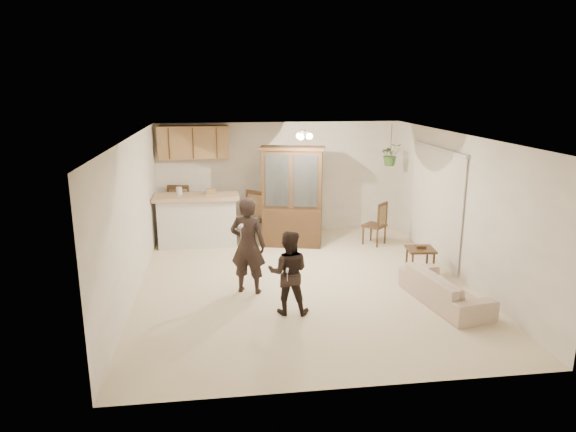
{
  "coord_description": "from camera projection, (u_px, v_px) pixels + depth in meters",
  "views": [
    {
      "loc": [
        -1.33,
        -8.21,
        3.31
      ],
      "look_at": [
        -0.19,
        0.4,
        1.08
      ],
      "focal_mm": 32.0,
      "sensor_mm": 36.0,
      "label": 1
    }
  ],
  "objects": [
    {
      "name": "wall_front",
      "position": [
        351.0,
        284.0,
        5.45
      ],
      "size": [
        5.5,
        0.02,
        2.5
      ],
      "primitive_type": "cube",
      "color": "white",
      "rests_on": "ground"
    },
    {
      "name": "wall_left",
      "position": [
        133.0,
        217.0,
        8.22
      ],
      "size": [
        0.02,
        6.5,
        2.5
      ],
      "primitive_type": "cube",
      "color": "white",
      "rests_on": "ground"
    },
    {
      "name": "wall_right",
      "position": [
        458.0,
        207.0,
        8.92
      ],
      "size": [
        0.02,
        6.5,
        2.5
      ],
      "primitive_type": "cube",
      "color": "white",
      "rests_on": "ground"
    },
    {
      "name": "side_table",
      "position": [
        420.0,
        262.0,
        9.08
      ],
      "size": [
        0.51,
        0.51,
        0.57
      ],
      "rotation": [
        0.0,
        0.0,
        -0.1
      ],
      "color": "#342013",
      "rests_on": "floor"
    },
    {
      "name": "plant_cord",
      "position": [
        391.0,
        139.0,
        10.93
      ],
      "size": [
        0.01,
        0.01,
        0.65
      ],
      "primitive_type": "cylinder",
      "color": "black",
      "rests_on": "ceiling"
    },
    {
      "name": "floor",
      "position": [
        302.0,
        281.0,
        8.88
      ],
      "size": [
        6.5,
        6.5,
        0.0
      ],
      "primitive_type": "plane",
      "color": "beige",
      "rests_on": "ground"
    },
    {
      "name": "controller_adult",
      "position": [
        241.0,
        226.0,
        7.78
      ],
      "size": [
        0.09,
        0.14,
        0.04
      ],
      "primitive_type": "cube",
      "rotation": [
        0.0,
        0.0,
        2.81
      ],
      "color": "white",
      "rests_on": "adult"
    },
    {
      "name": "china_hutch",
      "position": [
        292.0,
        198.0,
        10.66
      ],
      "size": [
        1.4,
        0.8,
        2.09
      ],
      "rotation": [
        0.0,
        0.0,
        -0.23
      ],
      "color": "#342013",
      "rests_on": "floor"
    },
    {
      "name": "bar_top",
      "position": [
        196.0,
        197.0,
        10.64
      ],
      "size": [
        1.75,
        0.7,
        0.08
      ],
      "primitive_type": "cube",
      "color": "tan",
      "rests_on": "breakfast_bar"
    },
    {
      "name": "upper_cabinets",
      "position": [
        193.0,
        142.0,
        11.06
      ],
      "size": [
        1.5,
        0.34,
        0.7
      ],
      "primitive_type": "cube",
      "color": "olive",
      "rests_on": "wall_back"
    },
    {
      "name": "wall_back",
      "position": [
        280.0,
        178.0,
        11.69
      ],
      "size": [
        5.5,
        0.02,
        2.5
      ],
      "primitive_type": "cube",
      "color": "white",
      "rests_on": "ground"
    },
    {
      "name": "adult",
      "position": [
        248.0,
        239.0,
        8.22
      ],
      "size": [
        0.76,
        0.62,
        1.8
      ],
      "primitive_type": "imported",
      "rotation": [
        0.0,
        0.0,
        2.81
      ],
      "color": "black",
      "rests_on": "floor"
    },
    {
      "name": "ceiling",
      "position": [
        303.0,
        136.0,
        8.26
      ],
      "size": [
        5.5,
        6.5,
        0.02
      ],
      "primitive_type": "cube",
      "color": "silver",
      "rests_on": "wall_back"
    },
    {
      "name": "breakfast_bar",
      "position": [
        198.0,
        222.0,
        10.78
      ],
      "size": [
        1.6,
        0.55,
        1.0
      ],
      "primitive_type": "cube",
      "color": "silver",
      "rests_on": "floor"
    },
    {
      "name": "ceiling_fixture",
      "position": [
        303.0,
        135.0,
        9.46
      ],
      "size": [
        0.36,
        0.36,
        0.2
      ],
      "primitive_type": null,
      "color": "beige",
      "rests_on": "ceiling"
    },
    {
      "name": "hanging_plant",
      "position": [
        391.0,
        155.0,
        11.01
      ],
      "size": [
        0.43,
        0.37,
        0.48
      ],
      "primitive_type": "imported",
      "color": "#336227",
      "rests_on": "ceiling"
    },
    {
      "name": "chair_bar",
      "position": [
        177.0,
        224.0,
        11.26
      ],
      "size": [
        0.6,
        0.6,
        1.16
      ],
      "rotation": [
        0.0,
        0.0,
        -0.19
      ],
      "color": "#342013",
      "rests_on": "floor"
    },
    {
      "name": "vertical_blinds",
      "position": [
        435.0,
        203.0,
        9.81
      ],
      "size": [
        0.06,
        2.3,
        2.1
      ],
      "primitive_type": null,
      "color": "silver",
      "rests_on": "wall_right"
    },
    {
      "name": "chair_hutch_left",
      "position": [
        249.0,
        229.0,
        10.93
      ],
      "size": [
        0.7,
        0.7,
        1.12
      ],
      "rotation": [
        0.0,
        0.0,
        -0.7
      ],
      "color": "#342013",
      "rests_on": "floor"
    },
    {
      "name": "child",
      "position": [
        288.0,
        270.0,
        7.51
      ],
      "size": [
        0.74,
        0.62,
        1.35
      ],
      "primitive_type": "imported",
      "rotation": [
        0.0,
        0.0,
        2.96
      ],
      "color": "black",
      "rests_on": "floor"
    },
    {
      "name": "chair_hutch_right",
      "position": [
        374.0,
        232.0,
        10.91
      ],
      "size": [
        0.58,
        0.58,
        0.93
      ],
      "rotation": [
        0.0,
        0.0,
        3.91
      ],
      "color": "#342013",
      "rests_on": "floor"
    },
    {
      "name": "controller_child",
      "position": [
        287.0,
        270.0,
        7.2
      ],
      "size": [
        0.05,
        0.11,
        0.03
      ],
      "primitive_type": "cube",
      "rotation": [
        0.0,
        0.0,
        2.96
      ],
      "color": "white",
      "rests_on": "child"
    },
    {
      "name": "sofa",
      "position": [
        445.0,
        281.0,
        7.9
      ],
      "size": [
        1.03,
        1.97,
        0.73
      ],
      "primitive_type": "imported",
      "rotation": [
        0.0,
        0.0,
        1.73
      ],
      "color": "beige",
      "rests_on": "floor"
    }
  ]
}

